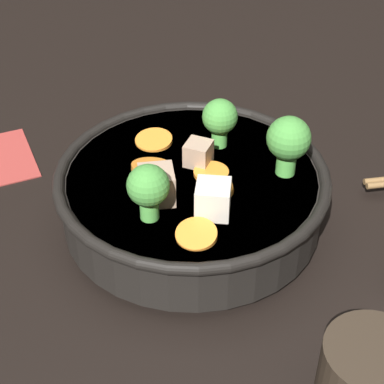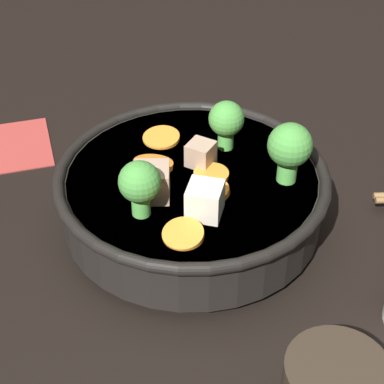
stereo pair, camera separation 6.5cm
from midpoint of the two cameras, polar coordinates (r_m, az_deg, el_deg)
name	(u,v)px [view 1 (the left image)]	position (r m, az deg, el deg)	size (l,w,h in m)	color
ground_plane	(192,224)	(0.68, -2.75, -2.94)	(3.00, 3.00, 0.00)	black
stirfry_bowl	(193,190)	(0.65, -2.79, 0.05)	(0.28, 0.28, 0.13)	black
dark_mug	(368,384)	(0.51, 11.75, -16.53)	(0.10, 0.08, 0.08)	#33281E
napkin	(0,158)	(0.82, -18.97, 2.77)	(0.13, 0.11, 0.00)	#A33833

